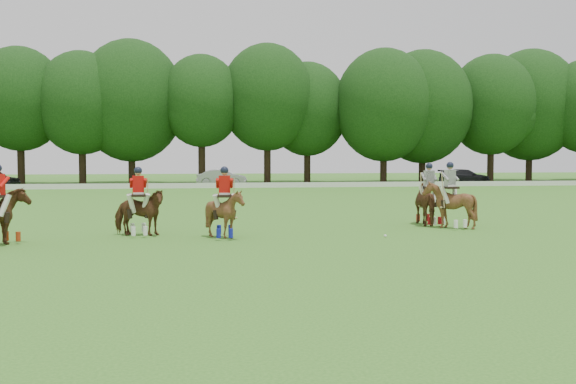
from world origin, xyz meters
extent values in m
plane|color=#326B1E|center=(0.00, 0.00, 0.00)|extent=(180.00, 180.00, 0.00)
cylinder|color=black|center=(-17.43, 48.92, 2.49)|extent=(0.70, 0.70, 4.98)
ellipsoid|color=black|center=(-17.43, 48.92, 8.28)|extent=(8.80, 8.80, 10.12)
cylinder|color=black|center=(-11.63, 48.49, 2.32)|extent=(0.70, 0.70, 4.64)
ellipsoid|color=black|center=(-11.63, 48.49, 7.95)|extent=(8.80, 8.80, 10.13)
cylinder|color=black|center=(-6.99, 49.52, 2.16)|extent=(0.70, 0.70, 4.31)
ellipsoid|color=black|center=(-6.99, 49.52, 8.31)|extent=(10.67, 10.67, 12.27)
cylinder|color=black|center=(-0.04, 48.00, 2.62)|extent=(0.70, 0.70, 5.24)
ellipsoid|color=black|center=(-0.04, 48.00, 8.26)|extent=(8.06, 8.06, 9.26)
cylinder|color=black|center=(6.63, 48.24, 2.59)|extent=(0.70, 0.70, 5.19)
ellipsoid|color=black|center=(6.63, 48.24, 8.75)|extent=(9.50, 9.50, 10.92)
cylinder|color=black|center=(11.06, 49.62, 2.24)|extent=(0.70, 0.70, 4.48)
ellipsoid|color=black|center=(11.06, 49.62, 7.71)|extent=(8.60, 8.60, 9.89)
cylinder|color=black|center=(18.54, 46.82, 2.11)|extent=(0.70, 0.70, 4.21)
ellipsoid|color=black|center=(18.54, 46.82, 8.00)|extent=(10.11, 10.11, 11.63)
cylinder|color=black|center=(23.25, 48.17, 2.03)|extent=(0.70, 0.70, 4.07)
ellipsoid|color=black|center=(23.25, 48.17, 7.99)|extent=(10.46, 10.46, 12.03)
cylinder|color=black|center=(31.16, 48.38, 2.40)|extent=(0.70, 0.70, 4.79)
ellipsoid|color=black|center=(31.16, 48.38, 8.35)|extent=(9.47, 9.47, 10.89)
cylinder|color=black|center=(36.59, 49.92, 2.22)|extent=(0.70, 0.70, 4.44)
ellipsoid|color=black|center=(36.59, 49.92, 8.51)|extent=(10.84, 10.84, 12.47)
cube|color=white|center=(0.00, 38.00, 0.22)|extent=(120.00, 0.10, 0.44)
imported|color=gray|center=(1.61, 42.50, 0.75)|extent=(4.75, 2.35, 1.50)
imported|color=black|center=(25.49, 42.50, 0.73)|extent=(5.16, 2.38, 1.46)
imported|color=#452012|center=(-3.49, 4.41, 0.76)|extent=(1.63, 1.44, 1.53)
cube|color=black|center=(-3.49, 4.41, 1.32)|extent=(0.49, 0.60, 0.08)
cylinder|color=tan|center=(-3.19, 4.44, 1.24)|extent=(0.05, 0.21, 1.29)
imported|color=#452012|center=(-0.77, 3.36, 0.77)|extent=(1.34, 1.49, 1.55)
cube|color=black|center=(-0.77, 3.36, 1.34)|extent=(0.48, 0.59, 0.08)
cylinder|color=tan|center=(-0.48, 3.34, 1.26)|extent=(0.04, 0.21, 1.29)
imported|color=#452012|center=(7.13, 6.17, 0.82)|extent=(0.91, 1.95, 1.64)
cube|color=black|center=(7.13, 6.17, 1.42)|extent=(0.45, 0.57, 0.08)
cylinder|color=tan|center=(6.83, 6.17, 1.34)|extent=(0.03, 0.21, 1.29)
imported|color=#452012|center=(7.42, 4.92, 0.85)|extent=(1.71, 1.83, 1.69)
cube|color=black|center=(7.42, 4.92, 1.47)|extent=(0.57, 0.65, 0.08)
cylinder|color=tan|center=(7.13, 4.85, 1.39)|extent=(0.08, 0.21, 1.29)
sphere|color=white|center=(4.31, 2.77, 0.04)|extent=(0.09, 0.09, 0.09)
camera|label=1|loc=(-2.13, -16.83, 2.52)|focal=40.00mm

